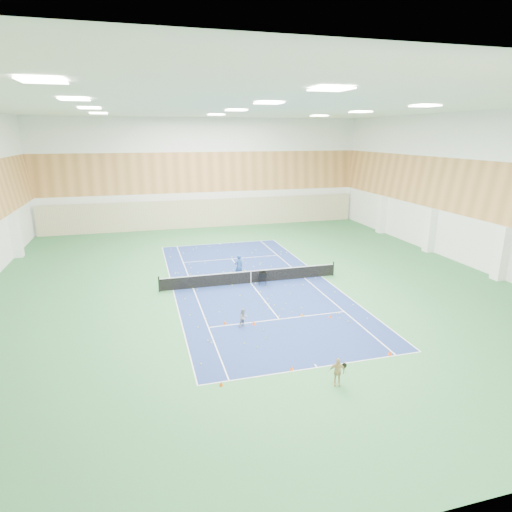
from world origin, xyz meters
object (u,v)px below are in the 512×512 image
Objects in this scene: child_apron at (337,372)px; child_court at (243,318)px; ball_cart at (262,279)px; coach at (239,267)px; tennis_net at (251,276)px.

child_court is at bearing 127.55° from child_apron.
coach is at bearing 138.29° from ball_cart.
tennis_net reaches higher than child_court.
coach is 1.87× the size of ball_cart.
ball_cart is (1.27, -1.84, -0.43)m from coach.
tennis_net is 13.01× the size of ball_cart.
tennis_net is 0.92m from ball_cart.
child_court reaches higher than ball_cart.
child_court is (-1.63, -8.02, -0.39)m from coach.
coach is 1.46× the size of child_apron.
coach reaches higher than tennis_net.
ball_cart is at bearing 105.16° from child_apron.
tennis_net is at bearing 95.42° from coach.
tennis_net is at bearing 152.55° from ball_cart.
child_apron is at bearing -78.38° from ball_cart.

